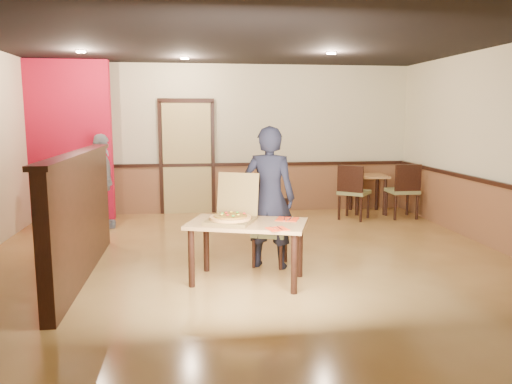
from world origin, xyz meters
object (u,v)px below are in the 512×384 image
Objects in this scene: side_chair_left at (353,190)px; pizza_box at (232,216)px; diner at (269,198)px; passerby at (102,181)px; condiment at (361,171)px; side_chair_right at (404,189)px; diner_chair at (271,229)px; main_table at (247,231)px; side_table at (368,184)px.

pizza_box is (-2.41, -3.03, 0.21)m from side_chair_left.
passerby is at bearing -24.83° from diner.
diner is 3.96m from condiment.
side_chair_right is 3.85m from diner.
diner_chair is at bearing -87.90° from diner.
main_table is 0.76m from diner_chair.
side_table is at bearing -21.11° from condiment.
diner_chair is 0.83× the size of side_chair_right.
pizza_box reaches higher than side_chair_left.
side_chair_right is (0.95, -0.02, 0.01)m from side_chair_left.
pizza_box reaches higher than condiment.
diner_chair is at bearing 40.66° from side_chair_right.
side_chair_left is at bearing -105.06° from diner.
pizza_box is 5.04× the size of condiment.
diner_chair is 1.12× the size of side_table.
pizza_box is at bearing -128.58° from side_table.
side_chair_left is at bearing -97.12° from passerby.
condiment is at bearing 73.39° from main_table.
condiment is at bearing -81.19° from side_chair_left.
side_chair_left is 0.63× the size of passerby.
diner_chair is at bearing -127.78° from side_table.
side_table is 0.47× the size of passerby.
passerby is 10.94× the size of condiment.
main_table is at bearing 43.86° from side_chair_right.
side_chair_right is at bearing 61.84° from diner_chair.
condiment is at bearing -89.21° from passerby.
side_chair_left is 3.88m from pizza_box.
passerby reaches higher than pizza_box.
side_chair_left reaches higher than diner_chair.
condiment is at bearing 75.26° from diner_chair.
diner_chair is 0.44m from diner.
pizza_box is (-0.54, -0.59, 0.30)m from diner_chair.
main_table is at bearing -126.51° from side_table.
side_chair_right is 0.57× the size of diner.
condiment reaches higher than main_table.
condiment is (2.78, 3.69, 0.05)m from pizza_box.
pizza_box is at bearing -111.37° from diner_chair.
diner_chair is at bearing 70.08° from pizza_box.
side_chair_left is 0.95m from side_chair_right.
pizza_box reaches higher than side_chair_right.
diner is 3.47m from passerby.
diner is at bearing -127.14° from side_table.
side_chair_right reaches higher than condiment.
diner_chair is 5.80× the size of condiment.
diner_chair is at bearing 78.24° from main_table.
main_table is 0.93× the size of passerby.
diner is 1.11× the size of passerby.
pizza_box is at bearing 179.02° from main_table.
side_chair_right is at bearing 62.22° from main_table.
pizza_box is (-0.49, -0.46, -0.12)m from diner.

